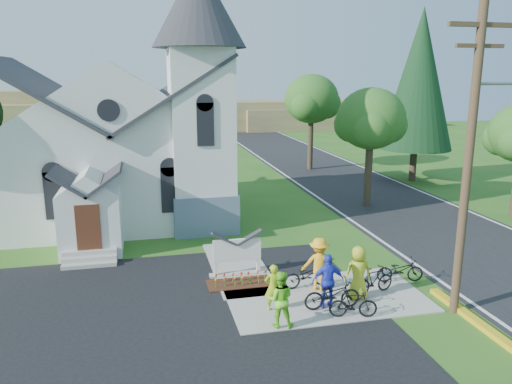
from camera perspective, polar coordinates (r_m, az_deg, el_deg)
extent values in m
plane|color=#2A611B|center=(17.52, 3.85, -13.07)|extent=(120.00, 120.00, 0.00)
cube|color=black|center=(15.32, -21.02, -18.13)|extent=(20.00, 16.00, 0.02)
cube|color=black|center=(34.27, 12.65, -0.10)|extent=(8.00, 90.00, 0.02)
cube|color=#A19D91|center=(18.39, 7.96, -11.77)|extent=(7.00, 4.00, 0.05)
cube|color=white|center=(28.52, -15.53, 2.17)|extent=(11.00, 9.00, 5.00)
cube|color=slate|center=(25.78, -6.01, -2.00)|extent=(3.20, 3.20, 2.00)
cube|color=white|center=(25.08, -6.21, 5.74)|extent=(3.00, 3.00, 9.00)
cone|color=#27272C|center=(25.07, -6.60, 20.62)|extent=(4.50, 4.50, 4.00)
cube|color=white|center=(23.31, -18.33, -3.26)|extent=(2.60, 2.40, 2.80)
cube|color=#4F2616|center=(22.11, -18.62, -3.90)|extent=(1.00, 0.10, 2.00)
cube|color=#A19D91|center=(20.07, -2.16, -9.34)|extent=(2.20, 0.40, 0.10)
cube|color=white|center=(19.75, -4.62, -8.20)|extent=(0.12, 0.12, 1.00)
cube|color=white|center=(20.05, 0.24, -7.82)|extent=(0.12, 0.12, 1.00)
cube|color=white|center=(19.70, -2.18, -6.66)|extent=(1.90, 0.14, 0.90)
cube|color=#3A2010|center=(19.26, -1.64, -10.39)|extent=(2.60, 1.10, 0.07)
cylinder|color=#493524|center=(16.99, 23.06, 2.83)|extent=(0.28, 0.28, 10.00)
cube|color=#493524|center=(16.82, 24.41, 17.03)|extent=(2.20, 0.14, 0.14)
cube|color=#493524|center=(16.78, 24.21, 15.00)|extent=(1.60, 0.12, 0.12)
cylinder|color=gray|center=(17.44, 26.80, 11.01)|extent=(2.20, 0.10, 0.10)
cylinder|color=#37271E|center=(30.57, 12.71, 2.15)|extent=(0.44, 0.44, 4.05)
ellipsoid|color=#2A5C1F|center=(30.13, 13.02, 8.18)|extent=(4.00, 4.00, 3.60)
cylinder|color=#37271E|center=(41.68, 6.23, 5.63)|extent=(0.44, 0.44, 4.50)
ellipsoid|color=#2A5C1F|center=(41.36, 6.36, 10.54)|extent=(4.40, 4.40, 3.96)
cylinder|color=#37271E|center=(38.96, 17.50, 2.99)|extent=(0.50, 0.50, 2.40)
cone|color=black|center=(38.40, 18.16, 12.12)|extent=(5.20, 5.20, 10.00)
cube|color=olive|center=(72.02, -4.54, 8.69)|extent=(60.00, 8.00, 4.00)
cube|color=olive|center=(73.36, -17.40, 8.85)|extent=(30.00, 6.00, 5.60)
cube|color=olive|center=(74.23, 8.14, 8.35)|extent=(25.00, 6.00, 3.00)
imported|color=#A1C216|center=(16.94, 1.96, -10.82)|extent=(0.60, 0.40, 1.61)
imported|color=black|center=(18.82, 5.90, -9.41)|extent=(1.87, 0.77, 0.96)
imported|color=#75DF29|center=(15.89, 2.75, -12.12)|extent=(1.03, 0.88, 1.82)
imported|color=black|center=(16.86, 11.05, -12.43)|extent=(1.64, 0.80, 0.95)
imported|color=blue|center=(17.23, 8.24, -10.03)|extent=(1.14, 0.56, 1.89)
imported|color=black|center=(17.32, 8.69, -11.49)|extent=(1.96, 0.73, 1.02)
imported|color=#FFB01C|center=(18.52, 7.21, -8.15)|extent=(1.45, 1.14, 1.97)
imported|color=black|center=(18.69, 13.34, -9.80)|extent=(1.75, 0.87, 1.01)
imported|color=#ADBA22|center=(18.00, 11.59, -9.03)|extent=(0.97, 0.65, 1.94)
imported|color=black|center=(19.96, 16.13, -8.56)|extent=(1.88, 0.90, 0.95)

